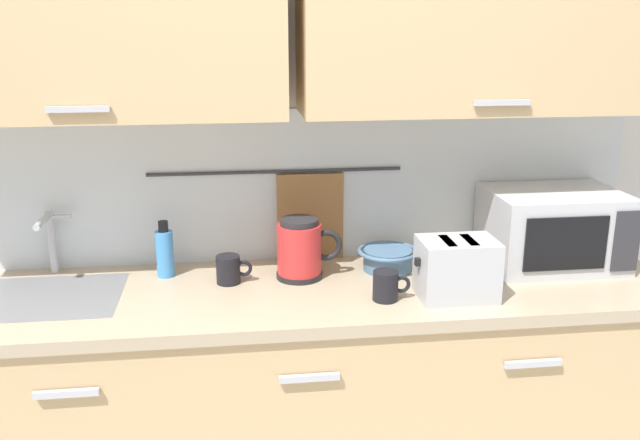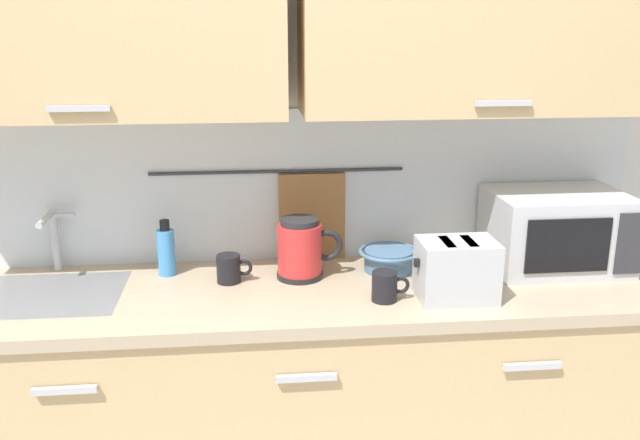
# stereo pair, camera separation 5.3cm
# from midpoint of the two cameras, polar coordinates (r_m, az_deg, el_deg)

# --- Properties ---
(counter_unit) EXTENTS (2.53, 0.64, 0.90)m
(counter_unit) POSITION_cam_midpoint_polar(r_m,az_deg,el_deg) (2.47, -1.35, -15.18)
(counter_unit) COLOR tan
(counter_unit) RESTS_ON ground
(back_wall_assembly) EXTENTS (3.70, 0.41, 2.50)m
(back_wall_assembly) POSITION_cam_midpoint_polar(r_m,az_deg,el_deg) (2.35, -1.72, 10.78)
(back_wall_assembly) COLOR silver
(back_wall_assembly) RESTS_ON ground
(sink_faucet) EXTENTS (0.09, 0.17, 0.22)m
(sink_faucet) POSITION_cam_midpoint_polar(r_m,az_deg,el_deg) (2.52, -20.74, -1.00)
(sink_faucet) COLOR #B2B5BA
(sink_faucet) RESTS_ON counter_unit
(microwave) EXTENTS (0.46, 0.35, 0.27)m
(microwave) POSITION_cam_midpoint_polar(r_m,az_deg,el_deg) (2.57, 19.55, -0.79)
(microwave) COLOR silver
(microwave) RESTS_ON counter_unit
(electric_kettle) EXTENTS (0.23, 0.16, 0.21)m
(electric_kettle) POSITION_cam_midpoint_polar(r_m,az_deg,el_deg) (2.33, -0.95, -2.43)
(electric_kettle) COLOR black
(electric_kettle) RESTS_ON counter_unit
(dish_soap_bottle) EXTENTS (0.06, 0.06, 0.20)m
(dish_soap_bottle) POSITION_cam_midpoint_polar(r_m,az_deg,el_deg) (2.41, -12.03, -2.52)
(dish_soap_bottle) COLOR #3F8CD8
(dish_soap_bottle) RESTS_ON counter_unit
(mug_near_sink) EXTENTS (0.12, 0.08, 0.09)m
(mug_near_sink) POSITION_cam_midpoint_polar(r_m,az_deg,el_deg) (2.32, -6.88, -4.03)
(mug_near_sink) COLOR black
(mug_near_sink) RESTS_ON counter_unit
(mixing_bowl) EXTENTS (0.21, 0.21, 0.08)m
(mixing_bowl) POSITION_cam_midpoint_polar(r_m,az_deg,el_deg) (2.42, 6.35, -3.19)
(mixing_bowl) COLOR #4C7093
(mixing_bowl) RESTS_ON counter_unit
(toaster) EXTENTS (0.26, 0.17, 0.19)m
(toaster) POSITION_cam_midpoint_polar(r_m,az_deg,el_deg) (2.20, 11.94, -4.05)
(toaster) COLOR #B7BABF
(toaster) RESTS_ON counter_unit
(mug_by_kettle) EXTENTS (0.12, 0.08, 0.09)m
(mug_by_kettle) POSITION_cam_midpoint_polar(r_m,az_deg,el_deg) (2.17, 6.15, -5.49)
(mug_by_kettle) COLOR black
(mug_by_kettle) RESTS_ON counter_unit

